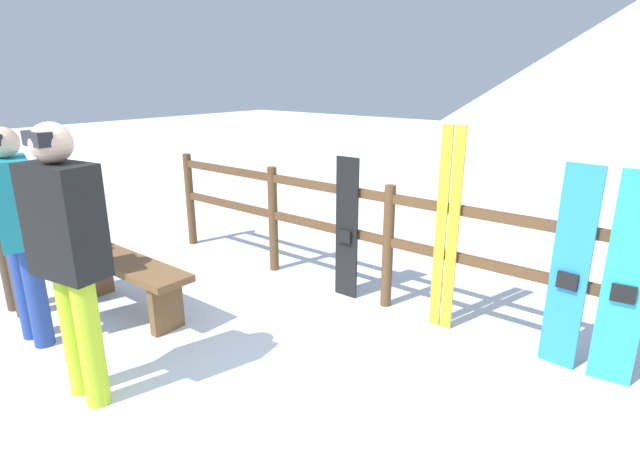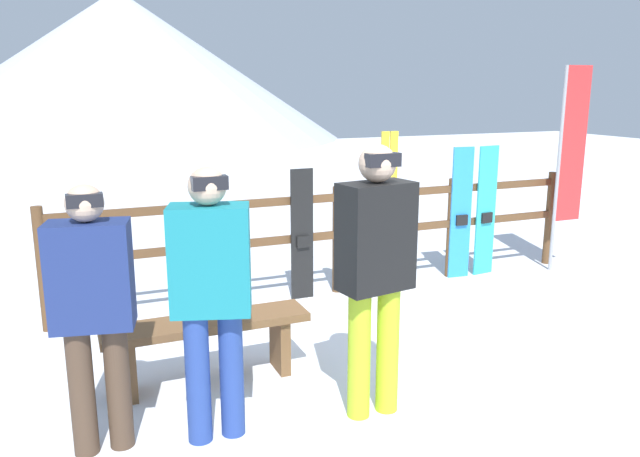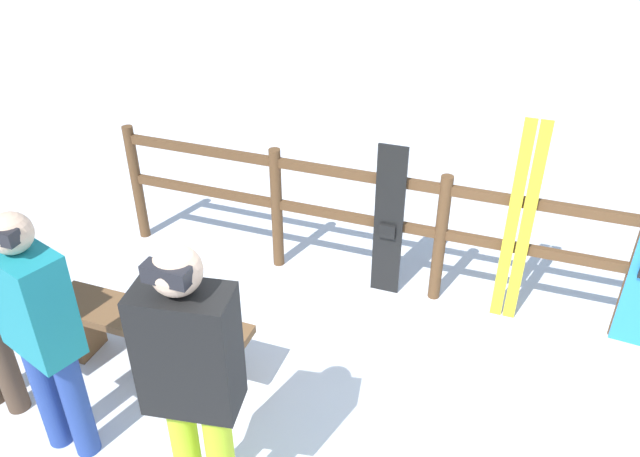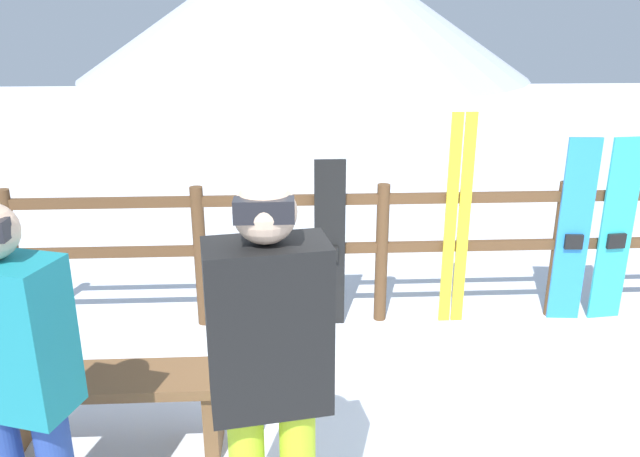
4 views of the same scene
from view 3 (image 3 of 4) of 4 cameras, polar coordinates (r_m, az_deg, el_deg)
ground_plane at (r=4.23m, az=5.51°, el=-19.80°), size 40.00×40.00×0.00m
fence at (r=5.08m, az=11.05°, el=0.08°), size 5.86×0.10×1.15m
bench at (r=4.63m, az=-15.38°, el=-8.98°), size 1.51×0.36×0.50m
person_black at (r=3.23m, az=-11.63°, el=-13.18°), size 0.51×0.33×1.82m
person_teal at (r=3.89m, az=-24.28°, el=-8.11°), size 0.53×0.39×1.72m
snowboard_black_stripe at (r=5.10m, az=6.28°, el=0.49°), size 0.24×0.06×1.37m
ski_pair_yellow at (r=4.92m, az=17.73°, el=0.20°), size 0.20×0.02×1.71m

